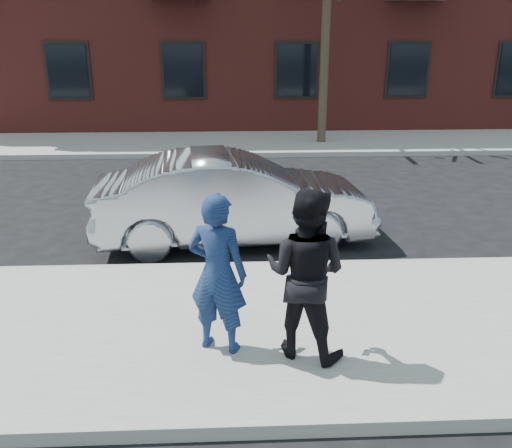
{
  "coord_description": "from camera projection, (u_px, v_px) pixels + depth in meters",
  "views": [
    {
      "loc": [
        1.67,
        -5.86,
        3.4
      ],
      "look_at": [
        1.95,
        0.4,
        1.18
      ],
      "focal_mm": 38.0,
      "sensor_mm": 36.0,
      "label": 1
    }
  ],
  "objects": [
    {
      "name": "ground",
      "position": [
        97.0,
        329.0,
        6.58
      ],
      "size": [
        100.0,
        100.0,
        0.0
      ],
      "primitive_type": "plane",
      "color": "black",
      "rests_on": "ground"
    },
    {
      "name": "near_sidewalk",
      "position": [
        92.0,
        334.0,
        6.32
      ],
      "size": [
        50.0,
        3.5,
        0.15
      ],
      "primitive_type": "cube",
      "color": "gray",
      "rests_on": "ground"
    },
    {
      "name": "near_curb",
      "position": [
        121.0,
        270.0,
        8.01
      ],
      "size": [
        50.0,
        0.1,
        0.15
      ],
      "primitive_type": "cube",
      "color": "#999691",
      "rests_on": "ground"
    },
    {
      "name": "far_sidewalk",
      "position": [
        179.0,
        144.0,
        17.15
      ],
      "size": [
        50.0,
        3.5,
        0.15
      ],
      "primitive_type": "cube",
      "color": "gray",
      "rests_on": "ground"
    },
    {
      "name": "far_curb",
      "position": [
        173.0,
        156.0,
        15.45
      ],
      "size": [
        50.0,
        0.1,
        0.15
      ],
      "primitive_type": "cube",
      "color": "#999691",
      "rests_on": "ground"
    },
    {
      "name": "silver_sedan",
      "position": [
        234.0,
        199.0,
        9.08
      ],
      "size": [
        4.75,
        2.05,
        1.52
      ],
      "primitive_type": "imported",
      "rotation": [
        0.0,
        0.0,
        1.67
      ],
      "color": "#999BA3",
      "rests_on": "ground"
    },
    {
      "name": "man_hoodie",
      "position": [
        218.0,
        274.0,
        5.63
      ],
      "size": [
        0.75,
        0.62,
        1.76
      ],
      "rotation": [
        0.0,
        0.0,
        2.78
      ],
      "color": "navy",
      "rests_on": "near_sidewalk"
    },
    {
      "name": "man_peacoat",
      "position": [
        306.0,
        274.0,
        5.54
      ],
      "size": [
        1.11,
        1.02,
        1.83
      ],
      "rotation": [
        0.0,
        0.0,
        2.67
      ],
      "color": "black",
      "rests_on": "near_sidewalk"
    }
  ]
}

